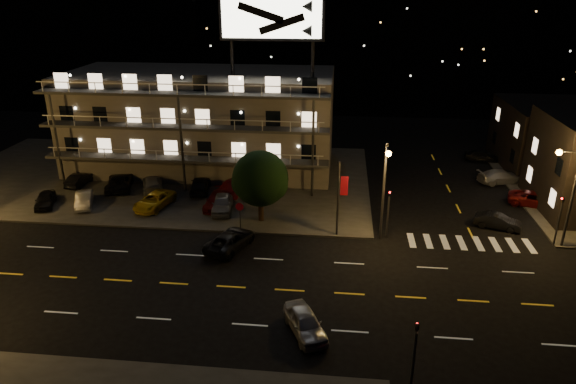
# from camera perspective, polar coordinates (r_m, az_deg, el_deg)

# --- Properties ---
(ground) EXTENTS (140.00, 140.00, 0.00)m
(ground) POSITION_cam_1_polar(r_m,az_deg,el_deg) (35.29, -3.11, -10.67)
(ground) COLOR black
(ground) RESTS_ON ground
(curb_nw) EXTENTS (44.00, 24.00, 0.15)m
(curb_nw) POSITION_cam_1_polar(r_m,az_deg,el_deg) (56.10, -14.15, 1.65)
(curb_nw) COLOR #323230
(curb_nw) RESTS_ON ground
(motel) EXTENTS (28.00, 13.80, 18.10)m
(motel) POSITION_cam_1_polar(r_m,az_deg,el_deg) (56.87, -9.47, 7.87)
(motel) COLOR gray
(motel) RESTS_ON ground
(side_bldg_back) EXTENTS (14.06, 12.00, 7.00)m
(side_bldg_back) POSITION_cam_1_polar(r_m,az_deg,el_deg) (64.39, 28.79, 5.39)
(side_bldg_back) COLOR black
(side_bldg_back) RESTS_ON ground
(hill_backdrop) EXTENTS (120.00, 25.00, 24.00)m
(hill_backdrop) POSITION_cam_1_polar(r_m,az_deg,el_deg) (98.91, -0.35, 17.81)
(hill_backdrop) COLOR black
(hill_backdrop) RESTS_ON ground
(streetlight_nc) EXTENTS (0.44, 1.92, 8.00)m
(streetlight_nc) POSITION_cam_1_polar(r_m,az_deg,el_deg) (39.94, 10.68, 1.01)
(streetlight_nc) COLOR #2D2D30
(streetlight_nc) RESTS_ON ground
(streetlight_ne) EXTENTS (1.92, 0.44, 8.00)m
(streetlight_ne) POSITION_cam_1_polar(r_m,az_deg,el_deg) (43.64, 28.77, 0.40)
(streetlight_ne) COLOR #2D2D30
(streetlight_ne) RESTS_ON ground
(signal_nw) EXTENTS (0.20, 0.27, 4.60)m
(signal_nw) POSITION_cam_1_polar(r_m,az_deg,el_deg) (41.40, 11.09, -1.82)
(signal_nw) COLOR #2D2D30
(signal_nw) RESTS_ON ground
(signal_sw) EXTENTS (0.20, 0.27, 4.60)m
(signal_sw) POSITION_cam_1_polar(r_m,az_deg,el_deg) (26.85, 13.90, -16.68)
(signal_sw) COLOR #2D2D30
(signal_sw) RESTS_ON ground
(signal_ne) EXTENTS (0.27, 0.20, 4.60)m
(signal_ne) POSITION_cam_1_polar(r_m,az_deg,el_deg) (44.59, 27.95, -2.35)
(signal_ne) COLOR #2D2D30
(signal_ne) RESTS_ON ground
(banner_north) EXTENTS (0.83, 0.16, 6.40)m
(banner_north) POSITION_cam_1_polar(r_m,az_deg,el_deg) (40.78, 5.71, -0.56)
(banner_north) COLOR #2D2D30
(banner_north) RESTS_ON ground
(stop_sign) EXTENTS (0.91, 0.11, 2.61)m
(stop_sign) POSITION_cam_1_polar(r_m,az_deg,el_deg) (42.38, -5.38, -2.17)
(stop_sign) COLOR #2D2D30
(stop_sign) RESTS_ON ground
(tree) EXTENTS (4.93, 4.74, 6.20)m
(tree) POSITION_cam_1_polar(r_m,az_deg,el_deg) (43.01, -3.14, 1.33)
(tree) COLOR black
(tree) RESTS_ON curb_nw
(lot_car_0) EXTENTS (2.64, 3.99, 1.26)m
(lot_car_0) POSITION_cam_1_polar(r_m,az_deg,el_deg) (51.85, -25.39, -0.78)
(lot_car_0) COLOR black
(lot_car_0) RESTS_ON curb_nw
(lot_car_1) EXTENTS (2.69, 4.10, 1.28)m
(lot_car_1) POSITION_cam_1_polar(r_m,az_deg,el_deg) (50.42, -21.74, -0.79)
(lot_car_1) COLOR gray
(lot_car_1) RESTS_ON curb_nw
(lot_car_2) EXTENTS (3.17, 5.06, 1.30)m
(lot_car_2) POSITION_cam_1_polar(r_m,az_deg,el_deg) (48.15, -14.62, -0.93)
(lot_car_2) COLOR yellow
(lot_car_2) RESTS_ON curb_nw
(lot_car_3) EXTENTS (1.97, 4.47, 1.28)m
(lot_car_3) POSITION_cam_1_polar(r_m,az_deg,el_deg) (47.17, -7.88, -0.90)
(lot_car_3) COLOR #5F0D0D
(lot_car_3) RESTS_ON curb_nw
(lot_car_4) EXTENTS (2.29, 4.49, 1.47)m
(lot_car_4) POSITION_cam_1_polar(r_m,az_deg,el_deg) (46.26, -7.32, -1.22)
(lot_car_4) COLOR gray
(lot_car_4) RESTS_ON curb_nw
(lot_car_5) EXTENTS (1.58, 3.86, 1.24)m
(lot_car_5) POSITION_cam_1_polar(r_m,az_deg,el_deg) (55.91, -22.12, 1.34)
(lot_car_5) COLOR black
(lot_car_5) RESTS_ON curb_nw
(lot_car_6) EXTENTS (3.61, 5.50, 1.40)m
(lot_car_6) POSITION_cam_1_polar(r_m,az_deg,el_deg) (53.52, -18.23, 1.07)
(lot_car_6) COLOR black
(lot_car_6) RESTS_ON curb_nw
(lot_car_7) EXTENTS (3.47, 5.06, 1.36)m
(lot_car_7) POSITION_cam_1_polar(r_m,az_deg,el_deg) (52.29, -14.84, 0.94)
(lot_car_7) COLOR gray
(lot_car_7) RESTS_ON curb_nw
(lot_car_8) EXTENTS (2.42, 4.63, 1.50)m
(lot_car_8) POSITION_cam_1_polar(r_m,az_deg,el_deg) (50.79, -9.76, 0.83)
(lot_car_8) COLOR black
(lot_car_8) RESTS_ON curb_nw
(lot_car_9) EXTENTS (3.09, 4.79, 1.49)m
(lot_car_9) POSITION_cam_1_polar(r_m,az_deg,el_deg) (49.78, -5.69, 0.60)
(lot_car_9) COLOR #5F0D0D
(lot_car_9) RESTS_ON curb_nw
(side_car_0) EXTENTS (4.03, 2.50, 1.25)m
(side_car_0) POSITION_cam_1_polar(r_m,az_deg,el_deg) (46.47, 22.26, -3.03)
(side_car_0) COLOR black
(side_car_0) RESTS_ON ground
(side_car_1) EXTENTS (5.22, 3.63, 1.32)m
(side_car_1) POSITION_cam_1_polar(r_m,az_deg,el_deg) (52.48, 25.80, -0.73)
(side_car_1) COLOR #5F0D0D
(side_car_1) RESTS_ON ground
(side_car_2) EXTENTS (5.18, 3.18, 1.40)m
(side_car_2) POSITION_cam_1_polar(r_m,az_deg,el_deg) (57.03, 22.62, 1.58)
(side_car_2) COLOR gray
(side_car_2) RESTS_ON ground
(side_car_3) EXTENTS (3.97, 1.99, 1.30)m
(side_car_3) POSITION_cam_1_polar(r_m,az_deg,el_deg) (63.41, 20.71, 3.79)
(side_car_3) COLOR black
(side_car_3) RESTS_ON ground
(road_car_east) EXTENTS (3.22, 4.42, 1.40)m
(road_car_east) POSITION_cam_1_polar(r_m,az_deg,el_deg) (31.00, 1.92, -14.30)
(road_car_east) COLOR gray
(road_car_east) RESTS_ON ground
(road_car_west) EXTENTS (3.86, 5.41, 1.37)m
(road_car_west) POSITION_cam_1_polar(r_m,az_deg,el_deg) (40.09, -6.43, -5.35)
(road_car_west) COLOR black
(road_car_west) RESTS_ON ground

